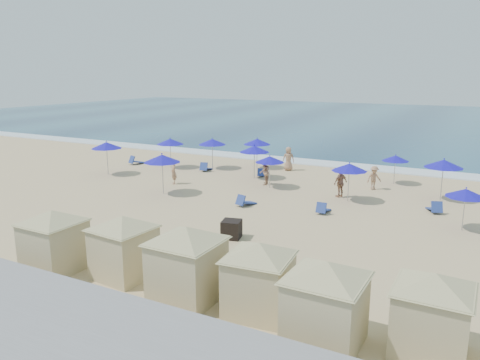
% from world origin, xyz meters
% --- Properties ---
extents(ground, '(160.00, 160.00, 0.00)m').
position_xyz_m(ground, '(0.00, 0.00, 0.00)').
color(ground, tan).
rests_on(ground, ground).
extents(ocean, '(160.00, 80.00, 0.06)m').
position_xyz_m(ocean, '(0.00, 55.00, 0.03)').
color(ocean, navy).
rests_on(ocean, ground).
extents(surf_line, '(160.00, 2.50, 0.08)m').
position_xyz_m(surf_line, '(0.00, 15.50, 0.04)').
color(surf_line, white).
rests_on(surf_line, ground).
extents(seawall, '(160.00, 6.10, 1.22)m').
position_xyz_m(seawall, '(0.00, -13.50, 0.65)').
color(seawall, gray).
rests_on(seawall, ground).
extents(trash_bin, '(1.01, 1.01, 0.84)m').
position_xyz_m(trash_bin, '(1.14, -3.70, 0.42)').
color(trash_bin, black).
rests_on(trash_bin, ground).
extents(cabana_0, '(4.19, 4.19, 2.63)m').
position_xyz_m(cabana_0, '(-3.11, -9.97, 1.50)').
color(cabana_0, '#C8B788').
rests_on(cabana_0, ground).
extents(cabana_1, '(4.12, 4.12, 2.59)m').
position_xyz_m(cabana_1, '(-0.33, -9.19, 1.49)').
color(cabana_1, '#C8B788').
rests_on(cabana_1, ground).
extents(cabana_2, '(4.46, 4.46, 2.80)m').
position_xyz_m(cabana_2, '(2.72, -9.56, 1.60)').
color(cabana_2, '#C8B788').
rests_on(cabana_2, ground).
extents(cabana_3, '(4.08, 4.08, 2.57)m').
position_xyz_m(cabana_3, '(5.22, -9.27, 1.47)').
color(cabana_3, '#C8B788').
rests_on(cabana_3, ground).
extents(cabana_4, '(4.32, 4.32, 2.71)m').
position_xyz_m(cabana_4, '(7.60, -9.98, 1.55)').
color(cabana_4, '#C8B788').
rests_on(cabana_4, ground).
extents(cabana_5, '(4.10, 4.10, 2.57)m').
position_xyz_m(cabana_5, '(10.24, -9.12, 1.47)').
color(cabana_5, '#C8B788').
rests_on(cabana_5, ground).
extents(umbrella_0, '(2.14, 2.14, 2.43)m').
position_xyz_m(umbrella_0, '(-11.02, 8.22, 2.11)').
color(umbrella_0, '#A5A8AD').
rests_on(umbrella_0, ground).
extents(umbrella_1, '(2.22, 2.22, 2.53)m').
position_xyz_m(umbrella_1, '(-13.65, 3.97, 2.19)').
color(umbrella_1, '#A5A8AD').
rests_on(umbrella_1, ground).
extents(umbrella_2, '(2.16, 2.16, 2.46)m').
position_xyz_m(umbrella_2, '(-7.92, 9.52, 2.13)').
color(umbrella_2, '#A5A8AD').
rests_on(umbrella_2, ground).
extents(umbrella_3, '(2.28, 2.28, 2.59)m').
position_xyz_m(umbrella_3, '(-6.54, 1.30, 2.25)').
color(umbrella_3, '#A5A8AD').
rests_on(umbrella_3, ground).
extents(umbrella_4, '(2.15, 2.15, 2.45)m').
position_xyz_m(umbrella_4, '(-4.88, 11.29, 2.13)').
color(umbrella_4, '#A5A8AD').
rests_on(umbrella_4, ground).
extents(umbrella_5, '(2.16, 2.16, 2.45)m').
position_xyz_m(umbrella_5, '(-3.45, 7.91, 2.13)').
color(umbrella_5, '#A5A8AD').
rests_on(umbrella_5, ground).
extents(umbrella_6, '(1.93, 1.93, 2.20)m').
position_xyz_m(umbrella_6, '(-1.32, 5.88, 1.90)').
color(umbrella_6, '#A5A8AD').
rests_on(umbrella_6, ground).
extents(umbrella_7, '(2.08, 2.08, 2.37)m').
position_xyz_m(umbrella_7, '(4.15, 5.00, 2.05)').
color(umbrella_7, '#A5A8AD').
rests_on(umbrella_7, ground).
extents(umbrella_8, '(1.80, 1.80, 2.05)m').
position_xyz_m(umbrella_8, '(5.73, 10.85, 1.78)').
color(umbrella_8, '#A5A8AD').
rests_on(umbrella_8, ground).
extents(umbrella_9, '(2.23, 2.23, 2.54)m').
position_xyz_m(umbrella_9, '(8.95, 7.89, 2.20)').
color(umbrella_9, '#A5A8AD').
rests_on(umbrella_9, ground).
extents(umbrella_10, '(1.88, 1.88, 2.14)m').
position_xyz_m(umbrella_10, '(10.43, 2.47, 1.86)').
color(umbrella_10, '#A5A8AD').
rests_on(umbrella_10, ground).
extents(beach_chair_0, '(1.02, 1.49, 0.75)m').
position_xyz_m(beach_chair_0, '(-14.47, 8.05, 0.26)').
color(beach_chair_0, navy).
rests_on(beach_chair_0, ground).
extents(beach_chair_1, '(0.83, 1.41, 0.73)m').
position_xyz_m(beach_chair_1, '(-7.92, 8.45, 0.25)').
color(beach_chair_1, navy).
rests_on(beach_chair_1, ground).
extents(beach_chair_2, '(0.91, 1.31, 0.66)m').
position_xyz_m(beach_chair_2, '(-3.26, 8.73, 0.23)').
color(beach_chair_2, navy).
rests_on(beach_chair_2, ground).
extents(beach_chair_3, '(0.90, 1.38, 0.70)m').
position_xyz_m(beach_chair_3, '(-0.78, 1.31, 0.24)').
color(beach_chair_3, navy).
rests_on(beach_chair_3, ground).
extents(beach_chair_4, '(0.57, 1.23, 0.67)m').
position_xyz_m(beach_chair_4, '(3.61, 2.02, 0.23)').
color(beach_chair_4, navy).
rests_on(beach_chair_4, ground).
extents(beach_chair_5, '(1.01, 1.42, 0.71)m').
position_xyz_m(beach_chair_5, '(8.94, 4.98, 0.25)').
color(beach_chair_5, navy).
rests_on(beach_chair_5, ground).
extents(beachgoer_0, '(0.68, 0.70, 1.62)m').
position_xyz_m(beachgoer_0, '(-7.53, 3.81, 0.81)').
color(beachgoer_0, '#A67A5C').
rests_on(beachgoer_0, ground).
extents(beachgoer_1, '(0.88, 1.00, 1.72)m').
position_xyz_m(beachgoer_1, '(-1.99, 6.50, 0.86)').
color(beachgoer_1, '#A67A5C').
rests_on(beachgoer_1, ground).
extents(beachgoer_2, '(0.86, 1.12, 1.77)m').
position_xyz_m(beachgoer_2, '(3.46, 5.74, 0.88)').
color(beachgoer_2, '#A67A5C').
rests_on(beachgoer_2, ground).
extents(beachgoer_3, '(1.12, 1.12, 1.56)m').
position_xyz_m(beachgoer_3, '(4.85, 8.58, 0.78)').
color(beachgoer_3, '#A67A5C').
rests_on(beachgoer_3, ground).
extents(beachgoer_4, '(1.07, 0.94, 1.84)m').
position_xyz_m(beachgoer_4, '(-2.36, 11.66, 0.92)').
color(beachgoer_4, '#A67A5C').
rests_on(beachgoer_4, ground).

